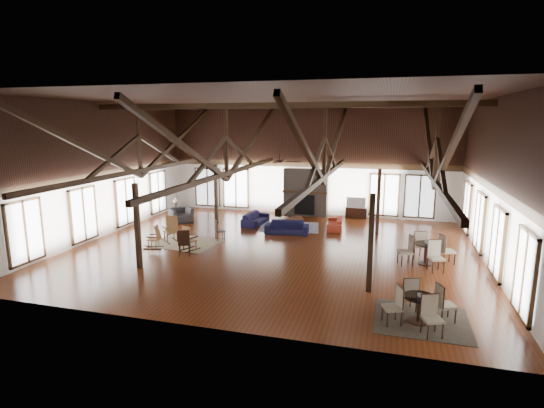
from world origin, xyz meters
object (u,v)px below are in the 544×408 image
(armchair, at_px, (181,215))
(sofa_navy_left, at_px, (256,219))
(cafe_table_near, at_px, (419,304))
(tv_console, at_px, (356,213))
(coffee_table, at_px, (290,219))
(cafe_table_far, at_px, (427,250))
(sofa_orange, at_px, (335,223))
(sofa_navy_front, at_px, (287,227))

(armchair, bearing_deg, sofa_navy_left, -38.63)
(cafe_table_near, xyz_separation_m, tv_console, (-2.57, 11.99, -0.22))
(coffee_table, relative_size, cafe_table_far, 0.63)
(tv_console, bearing_deg, cafe_table_far, -66.41)
(coffee_table, distance_m, armchair, 5.76)
(coffee_table, distance_m, cafe_table_far, 7.38)
(tv_console, bearing_deg, sofa_orange, -106.84)
(coffee_table, bearing_deg, cafe_table_far, -56.19)
(sofa_navy_front, xyz_separation_m, tv_console, (2.84, 4.22, -0.02))
(tv_console, bearing_deg, coffee_table, -135.88)
(armchair, height_order, tv_console, armchair)
(sofa_navy_left, bearing_deg, coffee_table, -85.61)
(sofa_orange, height_order, armchair, armchair)
(coffee_table, bearing_deg, tv_console, 22.53)
(cafe_table_near, bearing_deg, sofa_navy_front, 124.84)
(sofa_navy_front, distance_m, sofa_navy_left, 2.39)
(sofa_orange, xyz_separation_m, armchair, (-7.91, -0.77, 0.10))
(sofa_orange, height_order, tv_console, tv_console)
(sofa_navy_front, xyz_separation_m, coffee_table, (-0.14, 1.33, 0.11))
(sofa_navy_front, relative_size, sofa_orange, 1.12)
(sofa_orange, relative_size, tv_console, 1.62)
(armchair, distance_m, cafe_table_far, 12.36)
(cafe_table_far, distance_m, tv_console, 7.73)
(armchair, bearing_deg, sofa_navy_front, -54.47)
(cafe_table_near, bearing_deg, cafe_table_far, 83.92)
(sofa_orange, bearing_deg, armchair, -90.09)
(sofa_orange, bearing_deg, coffee_table, -89.97)
(coffee_table, relative_size, armchair, 1.20)
(cafe_table_near, bearing_deg, coffee_table, 121.38)
(sofa_navy_left, relative_size, armchair, 1.81)
(sofa_navy_left, height_order, cafe_table_far, cafe_table_far)
(sofa_navy_front, relative_size, cafe_table_near, 1.04)
(sofa_navy_front, distance_m, armchair, 5.93)
(sofa_orange, relative_size, coffee_table, 1.35)
(sofa_orange, xyz_separation_m, cafe_table_near, (3.38, -9.32, 0.24))
(coffee_table, height_order, cafe_table_far, cafe_table_far)
(sofa_navy_left, distance_m, sofa_orange, 4.00)
(sofa_orange, distance_m, armchair, 7.95)
(cafe_table_far, bearing_deg, tv_console, 113.59)
(armchair, distance_m, tv_console, 9.38)
(sofa_navy_left, bearing_deg, cafe_table_near, -136.12)
(sofa_navy_front, height_order, cafe_table_far, cafe_table_far)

